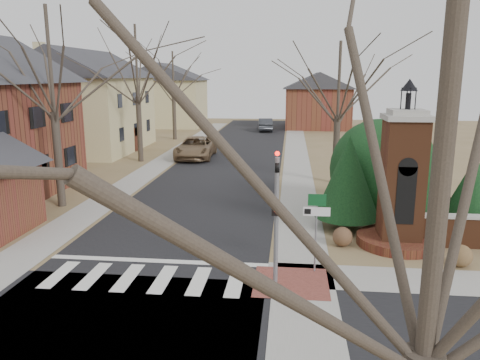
# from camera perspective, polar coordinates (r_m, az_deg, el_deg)

# --- Properties ---
(ground) EXTENTS (120.00, 120.00, 0.00)m
(ground) POSITION_cam_1_polar(r_m,az_deg,el_deg) (15.45, -12.35, -12.90)
(ground) COLOR brown
(ground) RESTS_ON ground
(main_street) EXTENTS (8.00, 70.00, 0.01)m
(main_street) POSITION_cam_1_polar(r_m,az_deg,el_deg) (36.09, -1.34, 2.11)
(main_street) COLOR black
(main_street) RESTS_ON ground
(cross_street) EXTENTS (120.00, 8.00, 0.01)m
(cross_street) POSITION_cam_1_polar(r_m,az_deg,el_deg) (12.99, -16.72, -18.38)
(cross_street) COLOR black
(cross_street) RESTS_ON ground
(crosswalk_zone) EXTENTS (8.00, 2.20, 0.02)m
(crosswalk_zone) POSITION_cam_1_polar(r_m,az_deg,el_deg) (16.14, -11.44, -11.68)
(crosswalk_zone) COLOR silver
(crosswalk_zone) RESTS_ON ground
(stop_bar) EXTENTS (8.00, 0.35, 0.02)m
(stop_bar) POSITION_cam_1_polar(r_m,az_deg,el_deg) (17.45, -9.95, -9.71)
(stop_bar) COLOR silver
(stop_bar) RESTS_ON ground
(sidewalk_right_main) EXTENTS (2.00, 60.00, 0.02)m
(sidewalk_right_main) POSITION_cam_1_polar(r_m,az_deg,el_deg) (35.79, 6.95, 1.94)
(sidewalk_right_main) COLOR gray
(sidewalk_right_main) RESTS_ON ground
(sidewalk_left) EXTENTS (2.00, 60.00, 0.02)m
(sidewalk_left) POSITION_cam_1_polar(r_m,az_deg,el_deg) (37.12, -9.33, 2.24)
(sidewalk_left) COLOR gray
(sidewalk_left) RESTS_ON ground
(curb_apron) EXTENTS (2.40, 2.40, 0.02)m
(curb_apron) POSITION_cam_1_polar(r_m,az_deg,el_deg) (15.63, 6.23, -12.32)
(curb_apron) COLOR brown
(curb_apron) RESTS_ON ground
(traffic_signal_pole) EXTENTS (0.28, 0.41, 4.50)m
(traffic_signal_pole) POSITION_cam_1_polar(r_m,az_deg,el_deg) (14.32, 4.47, -3.62)
(traffic_signal_pole) COLOR slate
(traffic_signal_pole) RESTS_ON ground
(sign_post) EXTENTS (0.90, 0.07, 2.75)m
(sign_post) POSITION_cam_1_polar(r_m,az_deg,el_deg) (15.88, 9.28, -4.51)
(sign_post) COLOR slate
(sign_post) RESTS_ON ground
(brick_gate_monument) EXTENTS (3.20, 3.20, 6.47)m
(brick_gate_monument) POSITION_cam_1_polar(r_m,az_deg,el_deg) (19.19, 19.06, -1.39)
(brick_gate_monument) COLOR brown
(brick_gate_monument) RESTS_ON ground
(house_stucco_left) EXTENTS (9.80, 12.80, 9.28)m
(house_stucco_left) POSITION_cam_1_polar(r_m,az_deg,el_deg) (44.14, -18.38, 9.40)
(house_stucco_left) COLOR #C9B986
(house_stucco_left) RESTS_ON ground
(house_distant_left) EXTENTS (10.80, 8.80, 8.53)m
(house_distant_left) POSITION_cam_1_polar(r_m,az_deg,el_deg) (63.45, -9.19, 10.34)
(house_distant_left) COLOR #C9B986
(house_distant_left) RESTS_ON ground
(house_distant_right) EXTENTS (8.80, 8.80, 7.30)m
(house_distant_right) POSITION_cam_1_polar(r_m,az_deg,el_deg) (61.33, 9.44, 9.70)
(house_distant_right) COLOR maroon
(house_distant_right) RESTS_ON ground
(evergreen_near) EXTENTS (2.80, 2.80, 4.10)m
(evergreen_near) POSITION_cam_1_polar(r_m,az_deg,el_deg) (20.78, 13.05, 0.39)
(evergreen_near) COLOR #473D33
(evergreen_near) RESTS_ON ground
(evergreen_mid) EXTENTS (3.40, 3.40, 4.70)m
(evergreen_mid) POSITION_cam_1_polar(r_m,az_deg,el_deg) (22.51, 21.10, 1.57)
(evergreen_mid) COLOR #473D33
(evergreen_mid) RESTS_ON ground
(evergreen_far) EXTENTS (2.40, 2.40, 3.30)m
(evergreen_far) POSITION_cam_1_polar(r_m,az_deg,el_deg) (22.33, 26.56, -0.85)
(evergreen_far) COLOR #473D33
(evergreen_far) RESTS_ON ground
(evergreen_mass) EXTENTS (4.80, 4.80, 4.80)m
(evergreen_mass) POSITION_cam_1_polar(r_m,az_deg,el_deg) (23.46, 16.73, 1.81)
(evergreen_mass) COLOR black
(evergreen_mass) RESTS_ON ground
(bare_tree_0) EXTENTS (8.05, 8.05, 11.15)m
(bare_tree_0) POSITION_cam_1_polar(r_m,az_deg,el_deg) (25.09, -22.25, 14.25)
(bare_tree_0) COLOR #473D33
(bare_tree_0) RESTS_ON ground
(bare_tree_1) EXTENTS (8.40, 8.40, 11.64)m
(bare_tree_1) POSITION_cam_1_polar(r_m,az_deg,el_deg) (37.09, -12.55, 14.56)
(bare_tree_1) COLOR #473D33
(bare_tree_1) RESTS_ON ground
(bare_tree_2) EXTENTS (7.35, 7.35, 10.19)m
(bare_tree_2) POSITION_cam_1_polar(r_m,az_deg,el_deg) (49.70, -8.18, 12.99)
(bare_tree_2) COLOR #473D33
(bare_tree_2) RESTS_ON ground
(bare_tree_3) EXTENTS (7.00, 7.00, 9.70)m
(bare_tree_3) POSITION_cam_1_polar(r_m,az_deg,el_deg) (29.32, 12.03, 12.55)
(bare_tree_3) COLOR #473D33
(bare_tree_3) RESTS_ON ground
(bare_tree_4) EXTENTS (6.65, 6.65, 9.21)m
(bare_tree_4) POSITION_cam_1_polar(r_m,az_deg,el_deg) (4.39, 24.06, 8.61)
(bare_tree_4) COLOR #473D33
(bare_tree_4) RESTS_ON ground
(pickup_truck) EXTENTS (3.00, 6.21, 1.70)m
(pickup_truck) POSITION_cam_1_polar(r_m,az_deg,el_deg) (38.35, -5.42, 3.96)
(pickup_truck) COLOR #816546
(pickup_truck) RESTS_ON ground
(distant_car) EXTENTS (2.03, 4.82, 1.55)m
(distant_car) POSITION_cam_1_polar(r_m,az_deg,el_deg) (57.22, 3.12, 6.76)
(distant_car) COLOR #373A40
(distant_car) RESTS_ON ground
(dry_shrub_left) EXTENTS (0.78, 0.78, 0.78)m
(dry_shrub_left) POSITION_cam_1_polar(r_m,az_deg,el_deg) (18.95, 12.39, -6.77)
(dry_shrub_left) COLOR brown
(dry_shrub_left) RESTS_ON ground
(dry_shrub_right) EXTENTS (0.80, 0.80, 0.80)m
(dry_shrub_right) POSITION_cam_1_polar(r_m,az_deg,el_deg) (18.34, 25.31, -8.35)
(dry_shrub_right) COLOR brown
(dry_shrub_right) RESTS_ON ground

